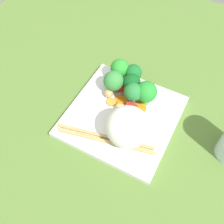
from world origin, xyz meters
TOP-DOWN VIEW (x-y plane):
  - ground_plane at (0.00, 0.00)cm, footprint 110.00×110.00cm
  - square_plate at (0.00, 0.00)cm, footprint 23.84×23.84cm
  - rice_mound at (4.64, 3.29)cm, footprint 12.55×12.54cm
  - broccoli_floret_0 at (-6.91, -1.06)cm, footprint 4.12×4.12cm
  - broccoli_floret_1 at (-4.12, 0.55)cm, footprint 4.14×4.14cm
  - broccoli_floret_2 at (-5.65, 3.00)cm, footprint 4.92×4.92cm
  - broccoli_floret_3 at (-9.19, -5.20)cm, footprint 4.46×4.46cm
  - broccoli_floret_4 at (-5.41, -4.95)cm, footprint 4.74×4.74cm
  - broccoli_floret_5 at (-9.56, -1.90)cm, footprint 4.01×4.01cm
  - carrot_slice_0 at (-7.84, 1.10)cm, footprint 2.70×2.70cm
  - carrot_slice_1 at (-3.49, -1.96)cm, footprint 3.66×3.66cm
  - carrot_slice_2 at (-3.29, 2.76)cm, footprint 4.27×4.27cm
  - carrot_slice_3 at (-1.84, -3.72)cm, footprint 2.52×2.52cm
  - pepper_chunk_0 at (-1.27, 1.14)cm, footprint 3.21×2.87cm
  - pepper_chunk_1 at (-6.57, -3.06)cm, footprint 2.39×2.61cm
  - chicken_piece_0 at (-0.98, -0.94)cm, footprint 2.34×2.74cm
  - chicken_piece_1 at (-3.53, -5.26)cm, footprint 3.36×3.17cm
  - chopstick_pair at (7.41, -0.58)cm, footprint 5.85×20.84cm

SIDE VIEW (x-z plane):
  - ground_plane at x=0.00cm, z-range -2.00..0.00cm
  - square_plate at x=0.00cm, z-range 0.00..1.43cm
  - carrot_slice_2 at x=-3.29cm, z-range 1.43..1.85cm
  - carrot_slice_1 at x=-3.49cm, z-range 1.43..1.87cm
  - carrot_slice_3 at x=-1.84cm, z-range 1.43..1.92cm
  - carrot_slice_0 at x=-7.84cm, z-range 1.43..2.10cm
  - chopstick_pair at x=7.41cm, z-range 1.43..2.19cm
  - chicken_piece_0 at x=-0.98cm, z-range 1.43..3.38cm
  - pepper_chunk_0 at x=-1.27cm, z-range 1.43..3.39cm
  - pepper_chunk_1 at x=-6.57cm, z-range 1.43..3.50cm
  - chicken_piece_1 at x=-3.53cm, z-range 1.43..3.54cm
  - broccoli_floret_0 at x=-6.91cm, z-range 1.84..7.28cm
  - broccoli_floret_4 at x=-5.41cm, z-range 1.82..7.61cm
  - broccoli_floret_2 at x=-5.65cm, z-range 1.74..7.95cm
  - broccoli_floret_5 at x=-9.56cm, z-range 2.07..7.72cm
  - broccoli_floret_3 at x=-9.19cm, z-range 1.96..8.19cm
  - broccoli_floret_1 at x=-4.12cm, z-range 2.20..8.13cm
  - rice_mound at x=4.64cm, z-range 1.43..9.27cm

